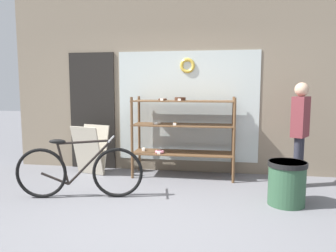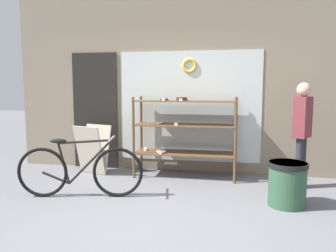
{
  "view_description": "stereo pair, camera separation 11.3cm",
  "coord_description": "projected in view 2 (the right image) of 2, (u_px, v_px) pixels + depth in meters",
  "views": [
    {
      "loc": [
        0.81,
        -3.45,
        1.49
      ],
      "look_at": [
        0.09,
        0.84,
        0.97
      ],
      "focal_mm": 35.0,
      "sensor_mm": 36.0,
      "label": 1
    },
    {
      "loc": [
        0.92,
        -3.43,
        1.49
      ],
      "look_at": [
        0.09,
        0.84,
        0.97
      ],
      "focal_mm": 35.0,
      "sensor_mm": 36.0,
      "label": 2
    }
  ],
  "objects": [
    {
      "name": "ground_plane",
      "position": [
        146.0,
        219.0,
        3.7
      ],
      "size": [
        30.0,
        30.0,
        0.0
      ],
      "primitive_type": "plane",
      "color": "slate"
    },
    {
      "name": "storefront_facade",
      "position": [
        177.0,
        67.0,
        5.67
      ],
      "size": [
        5.97,
        0.13,
        3.77
      ],
      "color": "gray",
      "rests_on": "ground_plane"
    },
    {
      "name": "display_case",
      "position": [
        184.0,
        128.0,
        5.37
      ],
      "size": [
        1.67,
        0.51,
        1.33
      ],
      "color": "brown",
      "rests_on": "ground_plane"
    },
    {
      "name": "bicycle",
      "position": [
        80.0,
        171.0,
        4.42
      ],
      "size": [
        1.68,
        0.5,
        0.81
      ],
      "rotation": [
        0.0,
        0.0,
        0.2
      ],
      "color": "black",
      "rests_on": "ground_plane"
    },
    {
      "name": "sandwich_board",
      "position": [
        93.0,
        149.0,
        5.62
      ],
      "size": [
        0.63,
        0.52,
        0.83
      ],
      "rotation": [
        0.0,
        0.0,
        -0.3
      ],
      "color": "#B2A893",
      "rests_on": "ground_plane"
    },
    {
      "name": "pedestrian",
      "position": [
        302.0,
        127.0,
        4.78
      ],
      "size": [
        0.32,
        0.37,
        1.55
      ],
      "rotation": [
        0.0,
        0.0,
        1.04
      ],
      "color": "#282833",
      "rests_on": "ground_plane"
    },
    {
      "name": "trash_bin",
      "position": [
        287.0,
        182.0,
        4.09
      ],
      "size": [
        0.48,
        0.48,
        0.56
      ],
      "color": "#2D5138",
      "rests_on": "ground_plane"
    }
  ]
}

